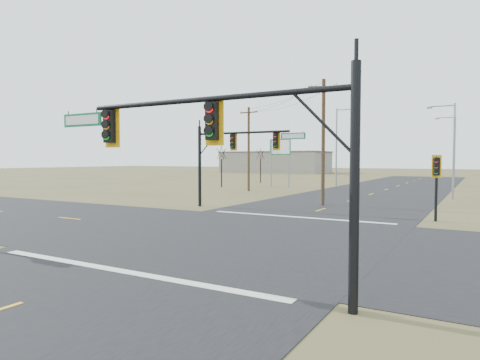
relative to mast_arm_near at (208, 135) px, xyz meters
name	(u,v)px	position (x,y,z in m)	size (l,w,h in m)	color
ground	(238,236)	(-3.36, 7.50, -4.36)	(320.00, 320.00, 0.00)	brown
road_ew	(238,236)	(-3.36, 7.50, -4.35)	(160.00, 14.00, 0.02)	black
road_ns	(238,236)	(-3.36, 7.50, -4.34)	(14.00, 160.00, 0.02)	black
stop_bar_near	(123,271)	(-3.36, 0.00, -4.33)	(12.00, 0.40, 0.01)	silver
stop_bar_far	(297,217)	(-3.36, 15.00, -4.33)	(12.00, 0.40, 0.01)	silver
mast_arm_near	(208,135)	(0.00, 0.00, 0.00)	(10.32, 0.47, 5.96)	black
mast_arm_far	(236,148)	(-9.19, 17.26, 0.16)	(8.82, 0.43, 6.21)	black
pedestal_signal_ne	(436,172)	(4.37, 17.36, -1.43)	(0.67, 0.59, 3.95)	black
utility_pole_near	(323,140)	(-4.29, 22.63, 0.80)	(2.30, 1.04, 9.97)	#4B3720
utility_pole_far	(249,148)	(-16.73, 33.15, 0.64)	(2.36, 0.28, 9.62)	#4B3720
highway_sign	(280,153)	(-16.52, 41.44, 0.11)	(3.32, 0.81, 6.34)	gray
streetlight_a	(452,146)	(4.19, 33.53, 0.56)	(2.44, 0.26, 8.77)	gray
streetlight_b	(453,147)	(3.07, 55.60, 1.04)	(2.69, 0.34, 9.62)	gray
streetlight_c	(338,143)	(-10.05, 45.72, 1.47)	(2.88, 0.27, 10.38)	gray
bare_tree_a	(221,152)	(-23.08, 37.39, 0.23)	(2.43, 2.43, 5.80)	black
bare_tree_b	(260,153)	(-23.32, 49.13, 0.24)	(2.72, 2.72, 5.74)	black
warehouse_left	(275,163)	(-43.36, 97.50, -1.61)	(28.00, 14.00, 5.50)	gray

